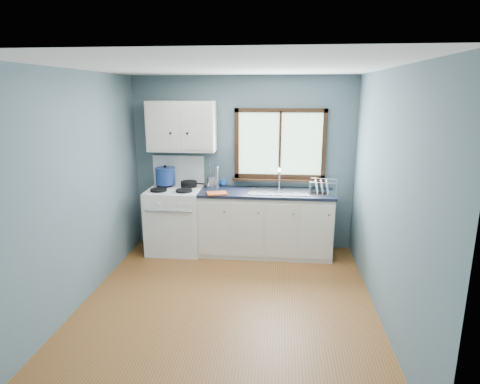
# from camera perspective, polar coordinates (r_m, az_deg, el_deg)

# --- Properties ---
(floor) EXTENTS (3.20, 3.60, 0.02)m
(floor) POSITION_cam_1_polar(r_m,az_deg,el_deg) (4.59, -1.82, -15.72)
(floor) COLOR brown
(floor) RESTS_ON ground
(ceiling) EXTENTS (3.20, 3.60, 0.02)m
(ceiling) POSITION_cam_1_polar(r_m,az_deg,el_deg) (3.99, -2.11, 17.49)
(ceiling) COLOR white
(ceiling) RESTS_ON wall_back
(wall_back) EXTENTS (3.20, 0.02, 2.50)m
(wall_back) POSITION_cam_1_polar(r_m,az_deg,el_deg) (5.87, 0.41, 4.05)
(wall_back) COLOR slate
(wall_back) RESTS_ON ground
(wall_front) EXTENTS (3.20, 0.02, 2.50)m
(wall_front) POSITION_cam_1_polar(r_m,az_deg,el_deg) (2.43, -7.75, -10.89)
(wall_front) COLOR slate
(wall_front) RESTS_ON ground
(wall_left) EXTENTS (0.02, 3.60, 2.50)m
(wall_left) POSITION_cam_1_polar(r_m,az_deg,el_deg) (4.61, -22.20, 0.21)
(wall_left) COLOR slate
(wall_left) RESTS_ON ground
(wall_right) EXTENTS (0.02, 3.60, 2.50)m
(wall_right) POSITION_cam_1_polar(r_m,az_deg,el_deg) (4.22, 20.28, -0.83)
(wall_right) COLOR slate
(wall_right) RESTS_ON ground
(gas_range) EXTENTS (0.76, 0.69, 1.36)m
(gas_range) POSITION_cam_1_polar(r_m,az_deg,el_deg) (5.90, -9.17, -3.67)
(gas_range) COLOR white
(gas_range) RESTS_ON floor
(base_cabinets) EXTENTS (1.85, 0.60, 0.88)m
(base_cabinets) POSITION_cam_1_polar(r_m,az_deg,el_deg) (5.75, 3.63, -4.84)
(base_cabinets) COLOR silver
(base_cabinets) RESTS_ON floor
(countertop) EXTENTS (1.89, 0.64, 0.04)m
(countertop) POSITION_cam_1_polar(r_m,az_deg,el_deg) (5.61, 3.70, -0.11)
(countertop) COLOR black
(countertop) RESTS_ON base_cabinets
(sink) EXTENTS (0.84, 0.46, 0.44)m
(sink) POSITION_cam_1_polar(r_m,az_deg,el_deg) (5.62, 5.53, -0.55)
(sink) COLOR silver
(sink) RESTS_ON countertop
(window) EXTENTS (1.36, 0.10, 1.03)m
(window) POSITION_cam_1_polar(r_m,az_deg,el_deg) (5.78, 5.70, 6.08)
(window) COLOR #9EC6A8
(window) RESTS_ON wall_back
(upper_cabinets) EXTENTS (0.95, 0.35, 0.70)m
(upper_cabinets) POSITION_cam_1_polar(r_m,az_deg,el_deg) (5.76, -8.31, 9.23)
(upper_cabinets) COLOR silver
(upper_cabinets) RESTS_ON wall_back
(skillet) EXTENTS (0.37, 0.27, 0.05)m
(skillet) POSITION_cam_1_polar(r_m,az_deg,el_deg) (5.87, -7.27, 1.29)
(skillet) COLOR black
(skillet) RESTS_ON gas_range
(stockpot) EXTENTS (0.29, 0.29, 0.28)m
(stockpot) POSITION_cam_1_polar(r_m,az_deg,el_deg) (5.93, -10.56, 2.29)
(stockpot) COLOR navy
(stockpot) RESTS_ON gas_range
(utensil_crock) EXTENTS (0.17, 0.17, 0.41)m
(utensil_crock) POSITION_cam_1_polar(r_m,az_deg,el_deg) (5.84, -4.18, 1.50)
(utensil_crock) COLOR silver
(utensil_crock) RESTS_ON countertop
(thermos) EXTENTS (0.10, 0.10, 0.32)m
(thermos) POSITION_cam_1_polar(r_m,az_deg,el_deg) (5.80, -3.38, 2.19)
(thermos) COLOR silver
(thermos) RESTS_ON countertop
(soap_bottle) EXTENTS (0.12, 0.12, 0.25)m
(soap_bottle) POSITION_cam_1_polar(r_m,az_deg,el_deg) (5.88, -2.32, 2.01)
(soap_bottle) COLOR blue
(soap_bottle) RESTS_ON countertop
(dish_towel) EXTENTS (0.31, 0.26, 0.02)m
(dish_towel) POSITION_cam_1_polar(r_m,az_deg,el_deg) (5.46, -3.30, -0.19)
(dish_towel) COLOR #C85323
(dish_towel) RESTS_ON countertop
(dish_rack) EXTENTS (0.41, 0.34, 0.19)m
(dish_rack) POSITION_cam_1_polar(r_m,az_deg,el_deg) (5.60, 11.64, 0.33)
(dish_rack) COLOR silver
(dish_rack) RESTS_ON countertop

